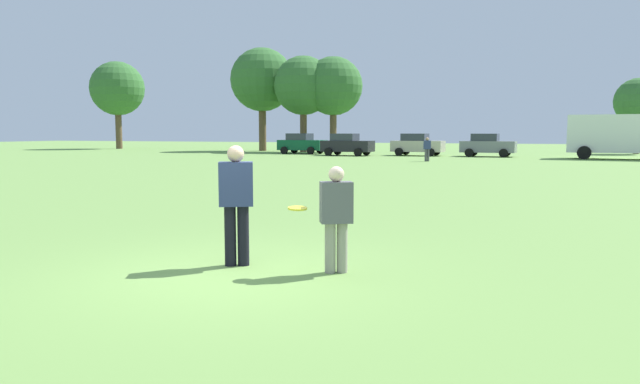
% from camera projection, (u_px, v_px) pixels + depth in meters
% --- Properties ---
extents(ground_plane, '(189.14, 189.14, 0.00)m').
position_uv_depth(ground_plane, '(233.00, 274.00, 8.14)').
color(ground_plane, '#6B9347').
extents(player_thrower, '(0.57, 0.47, 1.77)m').
position_uv_depth(player_thrower, '(236.00, 198.00, 8.59)').
color(player_thrower, black).
rests_on(player_thrower, ground).
extents(player_defender, '(0.51, 0.43, 1.50)m').
position_uv_depth(player_defender, '(336.00, 213.00, 8.17)').
color(player_defender, gray).
rests_on(player_defender, ground).
extents(frisbee, '(0.27, 0.27, 0.05)m').
position_uv_depth(frisbee, '(298.00, 208.00, 8.06)').
color(frisbee, yellow).
extents(traffic_cone, '(0.32, 0.32, 0.48)m').
position_uv_depth(traffic_cone, '(236.00, 186.00, 18.84)').
color(traffic_cone, '#D8590C').
rests_on(traffic_cone, ground).
extents(parked_car_near_left, '(4.32, 2.46, 1.82)m').
position_uv_depth(parked_car_near_left, '(302.00, 143.00, 52.42)').
color(parked_car_near_left, '#0C4C2D').
rests_on(parked_car_near_left, ground).
extents(parked_car_mid_left, '(4.32, 2.46, 1.82)m').
position_uv_depth(parked_car_mid_left, '(347.00, 144.00, 48.54)').
color(parked_car_mid_left, black).
rests_on(parked_car_mid_left, ground).
extents(parked_car_center, '(4.32, 2.46, 1.82)m').
position_uv_depth(parked_car_center, '(417.00, 144.00, 48.37)').
color(parked_car_center, '#B7AD99').
rests_on(parked_car_center, ground).
extents(parked_car_mid_right, '(4.32, 2.46, 1.82)m').
position_uv_depth(parked_car_mid_right, '(487.00, 145.00, 46.48)').
color(parked_car_mid_right, slate).
rests_on(parked_car_mid_right, ground).
extents(box_truck, '(8.66, 3.41, 3.18)m').
position_uv_depth(box_truck, '(629.00, 135.00, 41.71)').
color(box_truck, white).
rests_on(box_truck, ground).
extents(bystander_sideline_watcher, '(0.51, 0.43, 1.60)m').
position_uv_depth(bystander_sideline_watcher, '(427.00, 148.00, 39.03)').
color(bystander_sideline_watcher, '#4C4C51').
rests_on(bystander_sideline_watcher, ground).
extents(tree_west_oak, '(6.15, 6.15, 10.00)m').
position_uv_depth(tree_west_oak, '(117.00, 89.00, 67.42)').
color(tree_west_oak, brown).
rests_on(tree_west_oak, ground).
extents(tree_west_maple, '(6.45, 6.45, 10.48)m').
position_uv_depth(tree_west_maple, '(262.00, 80.00, 59.82)').
color(tree_west_maple, brown).
rests_on(tree_west_maple, ground).
extents(tree_center_elm, '(5.72, 5.72, 9.30)m').
position_uv_depth(tree_center_elm, '(303.00, 86.00, 56.94)').
color(tree_center_elm, brown).
rests_on(tree_center_elm, ground).
extents(tree_east_birch, '(5.65, 5.65, 9.19)m').
position_uv_depth(tree_east_birch, '(333.00, 86.00, 56.60)').
color(tree_east_birch, brown).
rests_on(tree_east_birch, ground).
extents(tree_east_oak, '(4.12, 4.12, 6.70)m').
position_uv_depth(tree_east_oak, '(639.00, 102.00, 51.72)').
color(tree_east_oak, brown).
rests_on(tree_east_oak, ground).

